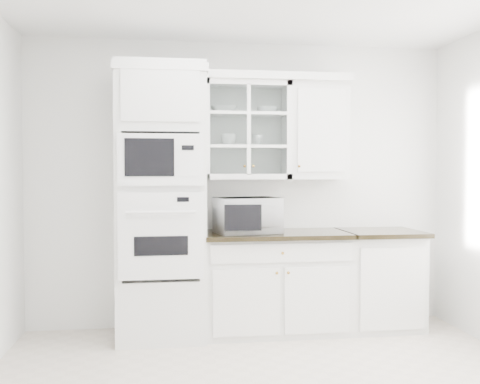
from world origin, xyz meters
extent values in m
cube|color=white|center=(0.00, 1.74, 1.35)|extent=(4.00, 0.02, 2.70)
cube|color=silver|center=(-0.75, 1.43, 1.20)|extent=(0.76, 0.65, 2.40)
cube|color=white|center=(-0.75, 1.09, 0.94)|extent=(0.70, 0.03, 0.72)
cube|color=black|center=(-0.75, 1.07, 0.86)|extent=(0.44, 0.01, 0.16)
cube|color=white|center=(-0.75, 1.09, 1.56)|extent=(0.70, 0.03, 0.43)
cube|color=black|center=(-0.84, 1.07, 1.58)|extent=(0.40, 0.01, 0.31)
cube|color=silver|center=(0.28, 1.45, 0.44)|extent=(1.30, 0.60, 0.88)
cube|color=#302710|center=(0.28, 1.42, 0.90)|extent=(1.32, 0.67, 0.04)
cube|color=silver|center=(1.28, 1.45, 0.44)|extent=(0.70, 0.60, 0.88)
cube|color=#302710|center=(1.28, 1.42, 0.90)|extent=(0.72, 0.67, 0.04)
cube|color=silver|center=(0.03, 1.58, 1.85)|extent=(0.80, 0.33, 0.90)
cube|color=silver|center=(0.03, 1.58, 1.70)|extent=(0.74, 0.29, 0.02)
cube|color=silver|center=(0.03, 1.58, 2.00)|extent=(0.74, 0.29, 0.02)
cube|color=silver|center=(0.71, 1.58, 1.85)|extent=(0.55, 0.33, 0.90)
cube|color=white|center=(-0.07, 1.56, 2.33)|extent=(2.14, 0.38, 0.07)
imported|color=white|center=(0.01, 1.40, 1.08)|extent=(0.63, 0.55, 0.32)
imported|color=white|center=(-0.18, 1.57, 2.04)|extent=(0.25, 0.25, 0.06)
imported|color=white|center=(0.23, 1.58, 2.04)|extent=(0.20, 0.20, 0.06)
imported|color=white|center=(-0.13, 1.59, 1.76)|extent=(0.16, 0.16, 0.11)
imported|color=white|center=(0.14, 1.59, 1.76)|extent=(0.14, 0.14, 0.10)
camera|label=1|loc=(-0.70, -3.33, 1.45)|focal=40.00mm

